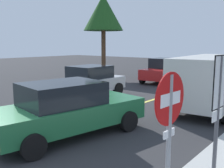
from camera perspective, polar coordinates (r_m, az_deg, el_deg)
lane_marking_centre at (r=9.21m, az=-6.86°, el=-8.37°), size 28.00×0.16×0.01m
stop_sign at (r=3.81m, az=12.37°, el=-8.53°), size 0.76×0.07×2.34m
speed_limit_sign at (r=5.15m, az=22.19°, el=-2.53°), size 0.54×0.06×2.52m
white_van at (r=11.52m, az=20.80°, el=1.01°), size 5.36×2.64×2.20m
car_green_behind_van at (r=7.86m, az=-9.73°, el=-5.32°), size 4.84×2.67×1.62m
car_red_far_lane at (r=18.78m, az=11.03°, el=2.93°), size 4.08×2.20×1.70m
car_silver_mid_road at (r=13.52m, az=-5.24°, el=0.62°), size 4.17×2.11×1.58m
tree_left_verge at (r=21.41m, az=-1.90°, el=15.19°), size 3.16×3.16×6.55m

